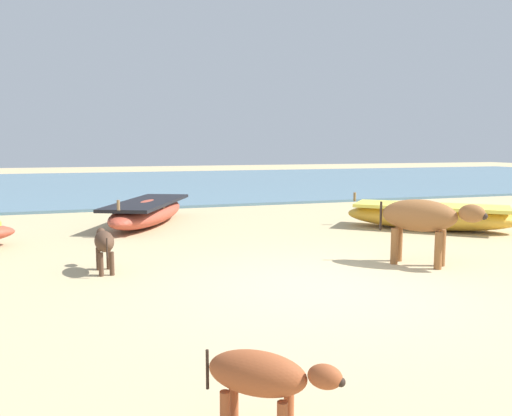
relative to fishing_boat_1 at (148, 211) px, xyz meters
The scene contains 7 objects.
ground 6.23m from the fishing_boat_1, 75.69° to the right, with size 80.00×80.00×0.00m, color tan.
sea_water 12.76m from the fishing_boat_1, 83.07° to the left, with size 60.00×20.00×0.08m, color slate.
fishing_boat_1 is the anchor object (origin of this frame).
fishing_boat_3 6.22m from the fishing_boat_1, 25.10° to the right, with size 3.37×3.14×0.74m.
cow_adult_brown 6.37m from the fishing_boat_1, 57.58° to the right, with size 1.19×1.32×0.99m.
calf_near_rust 8.92m from the fishing_boat_1, 92.16° to the right, with size 0.76×0.66×0.56m.
calf_far_dark 4.44m from the fishing_boat_1, 104.16° to the right, with size 0.31×0.91×0.59m.
Camera 1 is at (-2.82, -5.59, 1.77)m, focal length 35.63 mm.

